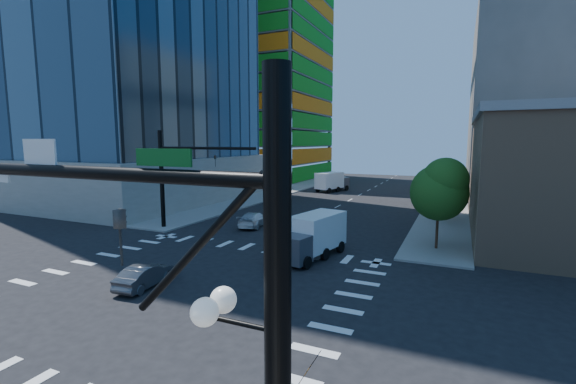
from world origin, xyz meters
The scene contains 16 objects.
ground centered at (0.00, 0.00, 0.00)m, with size 160.00×160.00×0.00m, color black.
road_markings centered at (0.00, 0.00, 0.01)m, with size 20.00×20.00×0.01m, color silver.
sidewalk_ne centered at (12.50, 40.00, 0.07)m, with size 5.00×60.00×0.15m, color gray.
sidewalk_nw centered at (-12.50, 40.00, 0.07)m, with size 5.00×60.00×0.15m, color gray.
construction_building centered at (-27.41, 61.93, 24.61)m, with size 25.16×34.50×70.60m.
bg_building_ne centered at (27.00, 55.00, 14.00)m, with size 24.00×30.00×28.00m, color #615C57.
signal_mast_se centered at (10.60, -11.50, 5.01)m, with size 10.51×2.48×9.00m.
signal_mast_nw centered at (-10.00, 11.50, 5.49)m, with size 10.20×0.40×9.00m.
tree_south centered at (12.63, 13.90, 4.69)m, with size 4.16×4.16×6.82m.
tree_north centered at (12.93, 25.90, 3.99)m, with size 3.54×3.52×5.78m.
car_nb_far centered at (2.50, 15.69, 0.64)m, with size 2.11×4.58×1.27m, color black.
car_sb_near centered at (-4.06, 15.59, 0.70)m, with size 1.95×4.80×1.39m, color white.
car_sb_mid centered at (-7.58, 30.31, 0.64)m, with size 1.51×3.75×1.28m, color gray.
car_sb_cross centered at (-2.04, -0.54, 0.64)m, with size 1.35×3.87×1.27m, color #4B4B50.
box_truck_near centered at (4.56, 8.28, 1.32)m, with size 3.51×6.07×2.99m.
box_truck_far centered at (-5.09, 44.17, 1.39)m, with size 4.39×6.48×3.14m.
Camera 1 is at (13.79, -16.27, 8.10)m, focal length 24.00 mm.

